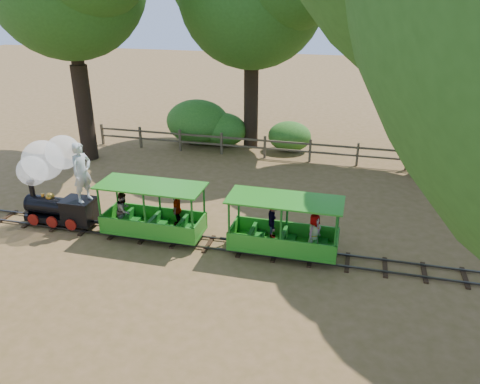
% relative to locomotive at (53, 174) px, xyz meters
% --- Properties ---
extents(ground, '(90.00, 90.00, 0.00)m').
position_rel_locomotive_xyz_m(ground, '(6.01, -0.07, -1.71)').
color(ground, olive).
rests_on(ground, ground).
extents(track, '(22.00, 1.00, 0.10)m').
position_rel_locomotive_xyz_m(track, '(6.01, -0.07, -1.64)').
color(track, '#3F3D3A').
rests_on(track, ground).
extents(locomotive, '(2.73, 1.23, 3.01)m').
position_rel_locomotive_xyz_m(locomotive, '(0.00, 0.00, 0.00)').
color(locomotive, black).
rests_on(locomotive, ground).
extents(carriage_front, '(3.13, 1.30, 1.63)m').
position_rel_locomotive_xyz_m(carriage_front, '(3.22, -0.06, -0.98)').
color(carriage_front, '#298E1F').
rests_on(carriage_front, track).
extents(carriage_rear, '(3.13, 1.37, 1.63)m').
position_rel_locomotive_xyz_m(carriage_rear, '(7.22, 0.01, -0.96)').
color(carriage_rear, '#298E1F').
rests_on(carriage_rear, track).
extents(fence, '(18.10, 0.10, 1.00)m').
position_rel_locomotive_xyz_m(fence, '(6.01, 7.93, -1.13)').
color(fence, brown).
rests_on(fence, ground).
extents(shrub_west, '(2.28, 1.75, 1.58)m').
position_rel_locomotive_xyz_m(shrub_west, '(2.69, 9.23, -0.92)').
color(shrub_west, '#2D6B1E').
rests_on(shrub_west, ground).
extents(shrub_mid_w, '(3.08, 2.37, 2.13)m').
position_rel_locomotive_xyz_m(shrub_mid_w, '(1.44, 9.23, -0.64)').
color(shrub_mid_w, '#2D6B1E').
rests_on(shrub_mid_w, ground).
extents(shrub_mid_e, '(1.99, 1.53, 1.38)m').
position_rel_locomotive_xyz_m(shrub_mid_e, '(5.90, 9.23, -1.02)').
color(shrub_mid_e, '#2D6B1E').
rests_on(shrub_mid_e, ground).
extents(shrub_east, '(2.85, 2.19, 1.97)m').
position_rel_locomotive_xyz_m(shrub_east, '(13.49, 9.23, -0.72)').
color(shrub_east, '#2D6B1E').
rests_on(shrub_east, ground).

